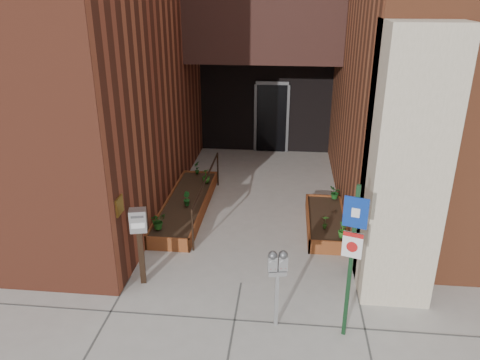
% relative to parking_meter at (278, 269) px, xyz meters
% --- Properties ---
extents(ground, '(80.00, 80.00, 0.00)m').
position_rel_parking_meter_xyz_m(ground, '(-0.64, 1.03, -1.01)').
color(ground, '#9E9991').
rests_on(ground, ground).
extents(planter_left, '(0.90, 3.60, 0.30)m').
position_rel_parking_meter_xyz_m(planter_left, '(-2.19, 3.73, -0.88)').
color(planter_left, brown).
rests_on(planter_left, ground).
extents(planter_right, '(0.80, 2.20, 0.30)m').
position_rel_parking_meter_xyz_m(planter_right, '(0.96, 3.23, -0.88)').
color(planter_right, brown).
rests_on(planter_right, ground).
extents(handrail, '(0.04, 3.34, 0.90)m').
position_rel_parking_meter_xyz_m(handrail, '(-1.69, 3.68, -0.27)').
color(handrail, black).
rests_on(handrail, ground).
extents(parking_meter, '(0.30, 0.16, 1.31)m').
position_rel_parking_meter_xyz_m(parking_meter, '(0.00, 0.00, 0.00)').
color(parking_meter, '#9E9EA1').
rests_on(parking_meter, ground).
extents(sign_post, '(0.32, 0.13, 2.43)m').
position_rel_parking_meter_xyz_m(sign_post, '(1.02, -0.11, 0.48)').
color(sign_post, '#12341A').
rests_on(sign_post, ground).
extents(payment_dropbox, '(0.32, 0.27, 1.42)m').
position_rel_parking_meter_xyz_m(payment_dropbox, '(-2.35, 0.88, 0.01)').
color(payment_dropbox, black).
rests_on(payment_dropbox, ground).
extents(shrub_left_a, '(0.43, 0.43, 0.34)m').
position_rel_parking_meter_xyz_m(shrub_left_a, '(-2.45, 2.30, -0.54)').
color(shrub_left_a, '#1B5117').
rests_on(shrub_left_a, planter_left).
extents(shrub_left_b, '(0.24, 0.24, 0.32)m').
position_rel_parking_meter_xyz_m(shrub_left_b, '(-2.11, 3.43, -0.55)').
color(shrub_left_b, '#1A5C1E').
rests_on(shrub_left_b, planter_left).
extents(shrub_left_c, '(0.28, 0.28, 0.36)m').
position_rel_parking_meter_xyz_m(shrub_left_c, '(-1.90, 4.78, -0.53)').
color(shrub_left_c, '#245919').
rests_on(shrub_left_c, planter_left).
extents(shrub_left_d, '(0.22, 0.22, 0.34)m').
position_rel_parking_meter_xyz_m(shrub_left_d, '(-2.24, 5.33, -0.54)').
color(shrub_left_d, '#165018').
rests_on(shrub_left_d, planter_left).
extents(shrub_right_a, '(0.23, 0.23, 0.32)m').
position_rel_parking_meter_xyz_m(shrub_right_a, '(1.21, 2.33, -0.55)').
color(shrub_right_a, '#23611B').
rests_on(shrub_right_a, planter_right).
extents(shrub_right_b, '(0.17, 0.17, 0.29)m').
position_rel_parking_meter_xyz_m(shrub_right_b, '(0.89, 2.66, -0.57)').
color(shrub_right_b, '#275518').
rests_on(shrub_right_b, planter_right).
extents(shrub_right_c, '(0.30, 0.30, 0.30)m').
position_rel_parking_meter_xyz_m(shrub_right_c, '(1.21, 4.13, -0.56)').
color(shrub_right_c, '#17511A').
rests_on(shrub_right_c, planter_right).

